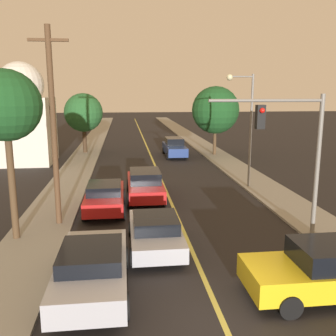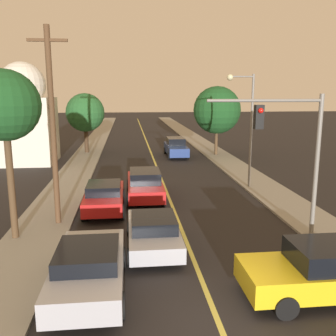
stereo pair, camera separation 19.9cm
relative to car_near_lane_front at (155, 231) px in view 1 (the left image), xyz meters
name	(u,v)px [view 1 (the left image)]	position (x,y,z in m)	size (l,w,h in m)	color
ground_plane	(224,325)	(1.33, -4.89, -0.68)	(200.00, 200.00, 0.00)	black
road_surface	(144,141)	(1.33, 31.11, -0.68)	(9.46, 80.00, 0.01)	black
sidewalk_left	(93,142)	(-4.66, 31.11, -0.62)	(2.50, 80.00, 0.12)	gray
sidewalk_right	(194,140)	(7.31, 31.11, -0.62)	(2.50, 80.00, 0.12)	gray
car_near_lane_front	(155,231)	(0.00, 0.00, 0.00)	(1.96, 4.26, 1.31)	#A5A8B2
car_near_lane_second	(145,184)	(0.00, 6.76, 0.15)	(1.96, 5.06, 1.61)	red
car_outer_lane_front	(92,268)	(-2.08, -2.92, 0.10)	(2.09, 4.63, 1.46)	#A5A8B2
car_outer_lane_second	(105,196)	(-2.08, 4.72, 0.09)	(1.94, 4.41, 1.45)	red
car_far_oncoming	(174,147)	(3.45, 20.28, 0.15)	(1.84, 5.12, 1.68)	navy
car_crossing_right	(325,270)	(4.54, -3.89, 0.12)	(4.50, 2.07, 1.59)	gold
traffic_signal_mast	(293,141)	(5.39, 0.49, 3.24)	(4.51, 0.42, 5.60)	slate
streetlamp_right	(245,115)	(6.02, 8.31, 3.74)	(1.64, 0.36, 6.67)	slate
utility_pole_left	(53,125)	(-4.01, 2.98, 3.75)	(1.60, 0.24, 8.30)	#513823
tree_left_near	(5,107)	(-5.40, 1.41, 4.57)	(2.67, 2.67, 6.51)	#4C3823
tree_left_far	(83,113)	(-4.80, 22.77, 3.17)	(3.58, 3.58, 5.55)	#3D2B1C
tree_right_near	(215,110)	(7.16, 20.15, 3.47)	(4.25, 4.25, 6.17)	#4C3823
domed_building_left	(23,117)	(-9.16, 18.44, 3.10)	(4.50, 4.50, 8.14)	beige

